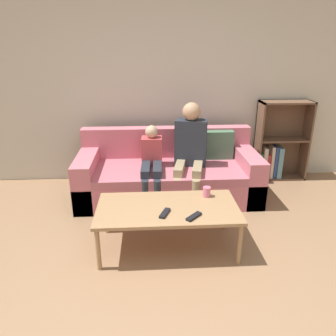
{
  "coord_description": "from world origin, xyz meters",
  "views": [
    {
      "loc": [
        -0.22,
        -1.7,
        1.81
      ],
      "look_at": [
        -0.02,
        1.48,
        0.59
      ],
      "focal_mm": 35.0,
      "sensor_mm": 36.0,
      "label": 1
    }
  ],
  "objects_px": {
    "person_child": "(152,161)",
    "tv_remote_0": "(165,213)",
    "tv_remote_1": "(194,216)",
    "couch": "(169,175)",
    "cup_near": "(207,192)",
    "coffee_table": "(168,210)",
    "person_adult": "(190,146)",
    "bookshelf": "(277,147)"
  },
  "relations": [
    {
      "from": "coffee_table",
      "to": "person_adult",
      "type": "relative_size",
      "value": 1.1
    },
    {
      "from": "couch",
      "to": "person_adult",
      "type": "relative_size",
      "value": 1.86
    },
    {
      "from": "person_child",
      "to": "tv_remote_1",
      "type": "xyz_separation_m",
      "value": [
        0.34,
        -1.2,
        -0.07
      ]
    },
    {
      "from": "coffee_table",
      "to": "tv_remote_1",
      "type": "height_order",
      "value": "tv_remote_1"
    },
    {
      "from": "cup_near",
      "to": "tv_remote_1",
      "type": "height_order",
      "value": "cup_near"
    },
    {
      "from": "couch",
      "to": "coffee_table",
      "type": "xyz_separation_m",
      "value": [
        -0.08,
        -1.14,
        0.12
      ]
    },
    {
      "from": "person_child",
      "to": "tv_remote_0",
      "type": "xyz_separation_m",
      "value": [
        0.09,
        -1.13,
        -0.07
      ]
    },
    {
      "from": "person_adult",
      "to": "tv_remote_1",
      "type": "distance_m",
      "value": 1.29
    },
    {
      "from": "person_adult",
      "to": "tv_remote_0",
      "type": "distance_m",
      "value": 1.27
    },
    {
      "from": "person_child",
      "to": "cup_near",
      "type": "xyz_separation_m",
      "value": [
        0.51,
        -0.8,
        -0.04
      ]
    },
    {
      "from": "tv_remote_0",
      "to": "tv_remote_1",
      "type": "bearing_deg",
      "value": 5.77
    },
    {
      "from": "person_adult",
      "to": "tv_remote_0",
      "type": "height_order",
      "value": "person_adult"
    },
    {
      "from": "bookshelf",
      "to": "coffee_table",
      "type": "bearing_deg",
      "value": -134.91
    },
    {
      "from": "person_adult",
      "to": "person_child",
      "type": "relative_size",
      "value": 1.3
    },
    {
      "from": "person_adult",
      "to": "tv_remote_1",
      "type": "xyz_separation_m",
      "value": [
        -0.12,
        -1.27,
        -0.23
      ]
    },
    {
      "from": "person_child",
      "to": "tv_remote_1",
      "type": "bearing_deg",
      "value": -72.0
    },
    {
      "from": "couch",
      "to": "person_child",
      "type": "distance_m",
      "value": 0.35
    },
    {
      "from": "bookshelf",
      "to": "tv_remote_1",
      "type": "height_order",
      "value": "bookshelf"
    },
    {
      "from": "tv_remote_1",
      "to": "couch",
      "type": "bearing_deg",
      "value": 139.31
    },
    {
      "from": "couch",
      "to": "cup_near",
      "type": "relative_size",
      "value": 22.29
    },
    {
      "from": "couch",
      "to": "tv_remote_0",
      "type": "distance_m",
      "value": 1.29
    },
    {
      "from": "coffee_table",
      "to": "cup_near",
      "type": "xyz_separation_m",
      "value": [
        0.39,
        0.19,
        0.08
      ]
    },
    {
      "from": "tv_remote_1",
      "to": "person_adult",
      "type": "bearing_deg",
      "value": 128.37
    },
    {
      "from": "bookshelf",
      "to": "tv_remote_0",
      "type": "distance_m",
      "value": 2.43
    },
    {
      "from": "couch",
      "to": "person_adult",
      "type": "distance_m",
      "value": 0.48
    },
    {
      "from": "couch",
      "to": "coffee_table",
      "type": "height_order",
      "value": "couch"
    },
    {
      "from": "person_adult",
      "to": "cup_near",
      "type": "bearing_deg",
      "value": -74.69
    },
    {
      "from": "person_adult",
      "to": "tv_remote_0",
      "type": "xyz_separation_m",
      "value": [
        -0.37,
        -1.19,
        -0.23
      ]
    },
    {
      "from": "coffee_table",
      "to": "tv_remote_0",
      "type": "bearing_deg",
      "value": -103.7
    },
    {
      "from": "couch",
      "to": "coffee_table",
      "type": "bearing_deg",
      "value": -94.25
    },
    {
      "from": "cup_near",
      "to": "tv_remote_1",
      "type": "distance_m",
      "value": 0.44
    },
    {
      "from": "couch",
      "to": "coffee_table",
      "type": "relative_size",
      "value": 1.7
    },
    {
      "from": "tv_remote_1",
      "to": "coffee_table",
      "type": "bearing_deg",
      "value": 179.31
    },
    {
      "from": "cup_near",
      "to": "tv_remote_0",
      "type": "height_order",
      "value": "cup_near"
    },
    {
      "from": "bookshelf",
      "to": "person_adult",
      "type": "xyz_separation_m",
      "value": [
        -1.3,
        -0.58,
        0.22
      ]
    },
    {
      "from": "couch",
      "to": "bookshelf",
      "type": "distance_m",
      "value": 1.64
    },
    {
      "from": "bookshelf",
      "to": "tv_remote_0",
      "type": "xyz_separation_m",
      "value": [
        -1.67,
        -1.77,
        -0.01
      ]
    },
    {
      "from": "person_child",
      "to": "tv_remote_0",
      "type": "distance_m",
      "value": 1.14
    },
    {
      "from": "person_adult",
      "to": "person_child",
      "type": "xyz_separation_m",
      "value": [
        -0.46,
        -0.06,
        -0.16
      ]
    },
    {
      "from": "bookshelf",
      "to": "tv_remote_0",
      "type": "bearing_deg",
      "value": -133.21
    },
    {
      "from": "bookshelf",
      "to": "coffee_table",
      "type": "height_order",
      "value": "bookshelf"
    },
    {
      "from": "person_child",
      "to": "coffee_table",
      "type": "bearing_deg",
      "value": -80.38
    }
  ]
}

